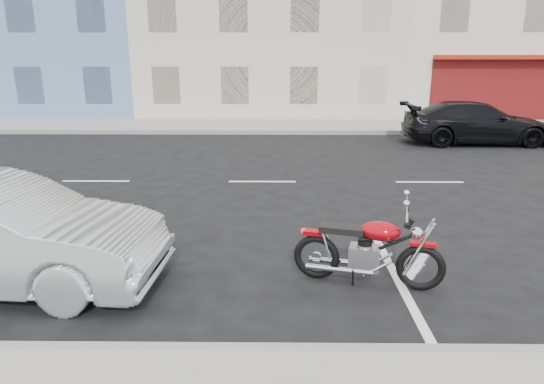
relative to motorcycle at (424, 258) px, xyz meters
The scene contains 5 objects.
ground 5.51m from the motorcycle, 92.37° to the left, with size 120.00×120.00×0.00m, color black.
sidewalk_far 15.13m from the motorcycle, 110.22° to the left, with size 80.00×3.40×0.15m, color gray.
curb_far 13.54m from the motorcycle, 112.71° to the left, with size 80.00×0.12×0.16m, color gray.
motorcycle is the anchor object (origin of this frame).
car_far 11.72m from the motorcycle, 65.68° to the left, with size 1.97×4.85×1.41m, color black.
Camera 1 is at (-1.64, -11.20, 2.96)m, focal length 32.00 mm.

